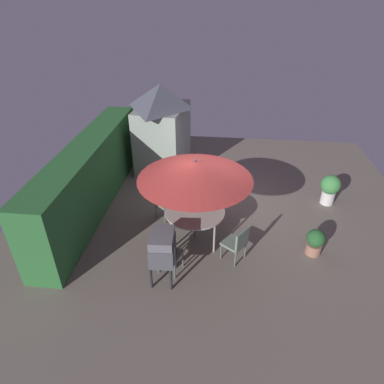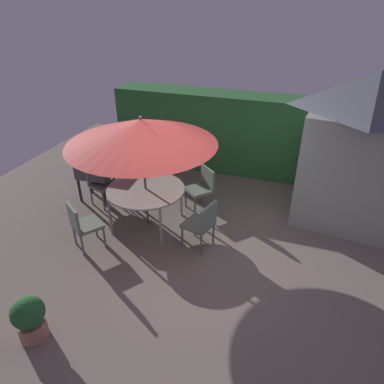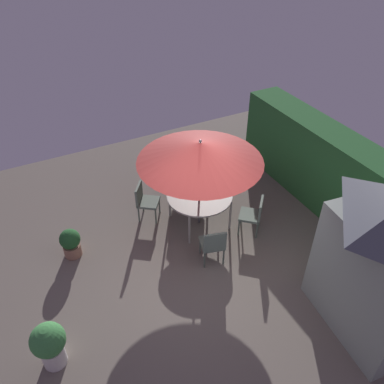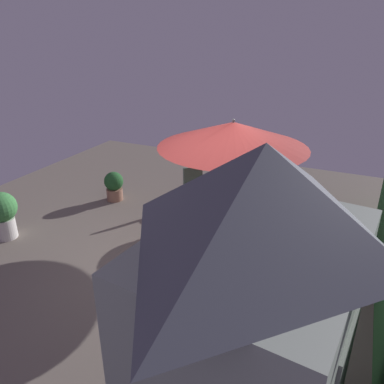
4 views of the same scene
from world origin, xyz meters
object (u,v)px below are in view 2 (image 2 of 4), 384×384
object	(u,v)px
patio_table	(146,191)
chair_near_shed	(82,223)
chair_far_side	(202,223)
chair_toward_house	(100,181)
patio_umbrella	(141,132)
potted_plant_by_grill	(29,318)
bbq_grill	(94,164)
garden_shed	(361,151)
chair_toward_hedge	(202,186)

from	to	relation	value
patio_table	chair_near_shed	bearing A→B (deg)	-125.38
chair_far_side	chair_toward_house	distance (m)	2.63
patio_table	chair_far_side	world-z (taller)	chair_far_side
patio_umbrella	chair_toward_house	xyz separation A→B (m)	(-1.29, 0.44, -1.39)
patio_table	potted_plant_by_grill	size ratio (longest dim) A/B	2.19
patio_umbrella	bbq_grill	xyz separation A→B (m)	(-1.45, 0.53, -1.07)
garden_shed	potted_plant_by_grill	world-z (taller)	garden_shed
garden_shed	potted_plant_by_grill	distance (m)	5.99
patio_table	chair_toward_hedge	size ratio (longest dim) A/B	1.62
bbq_grill	chair_toward_house	xyz separation A→B (m)	(0.16, -0.09, -0.33)
chair_toward_hedge	potted_plant_by_grill	world-z (taller)	chair_toward_hedge
garden_shed	patio_umbrella	size ratio (longest dim) A/B	1.09
patio_table	chair_toward_house	size ratio (longest dim) A/B	1.62
patio_table	bbq_grill	distance (m)	1.55
patio_umbrella	chair_toward_house	world-z (taller)	patio_umbrella
chair_toward_house	chair_far_side	bearing A→B (deg)	-17.15
patio_table	chair_near_shed	size ratio (longest dim) A/B	1.62
garden_shed	chair_near_shed	world-z (taller)	garden_shed
potted_plant_by_grill	chair_near_shed	bearing A→B (deg)	103.32
chair_toward_hedge	potted_plant_by_grill	xyz separation A→B (m)	(-1.12, -3.79, -0.17)
chair_toward_house	potted_plant_by_grill	distance (m)	3.45
patio_table	chair_toward_house	bearing A→B (deg)	161.15
garden_shed	chair_near_shed	bearing A→B (deg)	-150.49
bbq_grill	chair_near_shed	xyz separation A→B (m)	(0.72, -1.56, -0.33)
patio_umbrella	chair_toward_hedge	distance (m)	1.86
chair_toward_house	chair_toward_hedge	bearing A→B (deg)	12.94
bbq_grill	potted_plant_by_grill	bearing A→B (deg)	-71.22
patio_table	chair_far_side	bearing A→B (deg)	-15.33
garden_shed	bbq_grill	xyz separation A→B (m)	(-5.13, -0.94, -0.63)
chair_near_shed	bbq_grill	bearing A→B (deg)	114.76
patio_umbrella	bbq_grill	bearing A→B (deg)	160.11
chair_far_side	potted_plant_by_grill	bearing A→B (deg)	-121.03
chair_near_shed	potted_plant_by_grill	world-z (taller)	chair_near_shed
chair_toward_house	bbq_grill	bearing A→B (deg)	152.40
patio_table	chair_toward_hedge	xyz separation A→B (m)	(0.82, 0.93, -0.22)
chair_far_side	patio_umbrella	bearing A→B (deg)	164.67
chair_far_side	chair_toward_hedge	distance (m)	1.32
chair_far_side	garden_shed	bearing A→B (deg)	36.23
garden_shed	chair_far_side	bearing A→B (deg)	-143.77
chair_near_shed	chair_toward_house	size ratio (longest dim) A/B	1.00
chair_toward_hedge	chair_toward_house	distance (m)	2.17
chair_toward_hedge	chair_toward_house	size ratio (longest dim) A/B	1.00
patio_umbrella	chair_toward_hedge	xyz separation A→B (m)	(0.82, 0.93, -1.39)
chair_near_shed	chair_toward_hedge	size ratio (longest dim) A/B	1.00
chair_near_shed	patio_table	bearing A→B (deg)	54.62
chair_near_shed	chair_toward_house	bearing A→B (deg)	110.63
patio_umbrella	potted_plant_by_grill	size ratio (longest dim) A/B	3.99
patio_umbrella	potted_plant_by_grill	world-z (taller)	patio_umbrella
chair_far_side	chair_toward_hedge	size ratio (longest dim) A/B	1.00
bbq_grill	chair_far_side	distance (m)	2.83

